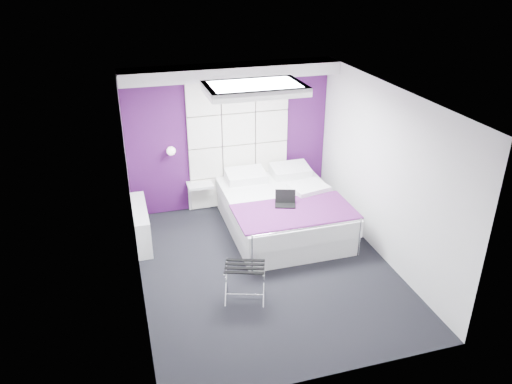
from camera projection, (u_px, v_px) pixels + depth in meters
floor at (266, 267)px, 7.40m from camera, size 4.40×4.40×0.00m
ceiling at (268, 95)px, 6.28m from camera, size 4.40×4.40×0.00m
wall_back at (229, 137)px, 8.75m from camera, size 3.60×0.00×3.60m
wall_left at (133, 205)px, 6.39m from camera, size 0.00×4.40×4.40m
wall_right at (384, 174)px, 7.30m from camera, size 0.00×4.40×4.40m
accent_wall at (230, 137)px, 8.74m from camera, size 3.58×0.02×2.58m
soffit at (231, 71)px, 8.01m from camera, size 3.58×0.50×0.20m
headboard at (239, 144)px, 8.79m from camera, size 1.80×0.08×2.30m
skylight at (255, 88)px, 6.82m from camera, size 1.36×0.86×0.12m
wall_lamp at (171, 150)px, 8.40m from camera, size 0.15×0.15×0.15m
radiator at (141, 224)px, 7.97m from camera, size 0.22×1.20×0.60m
bed at (282, 211)px, 8.30m from camera, size 1.85×2.24×0.78m
nightstand at (200, 185)px, 8.77m from camera, size 0.44×0.34×0.05m
luggage_rack at (245, 282)px, 6.64m from camera, size 0.52×0.39×0.52m
laptop at (284, 201)px, 7.85m from camera, size 0.32×0.23×0.23m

